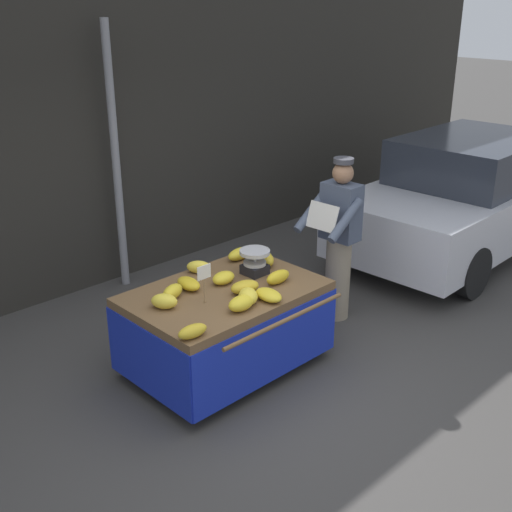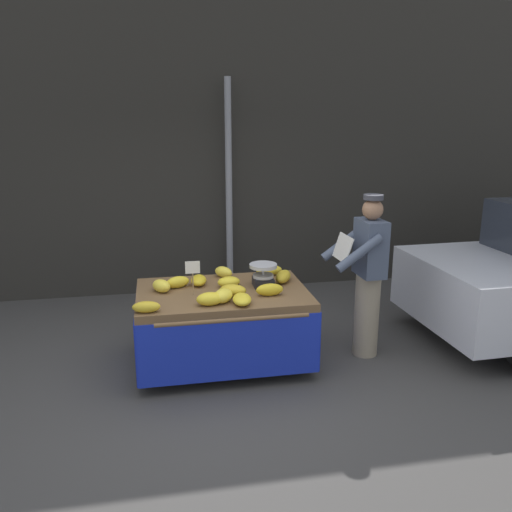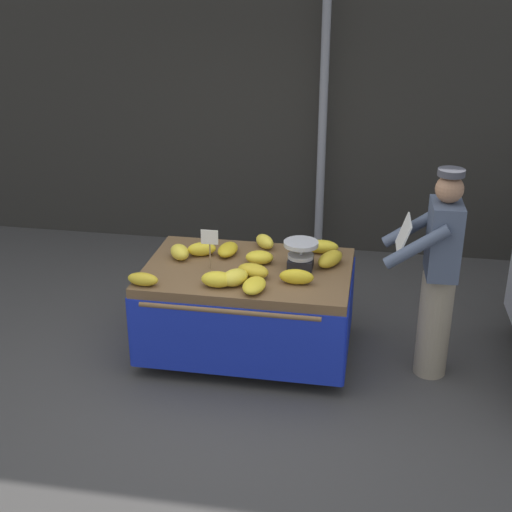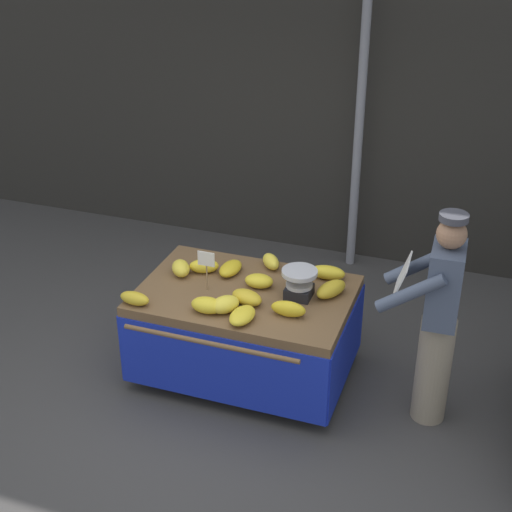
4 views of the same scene
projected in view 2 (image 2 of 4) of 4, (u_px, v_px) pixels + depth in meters
The scene contains 20 objects.
ground_plane at pixel (222, 394), 4.82m from camera, with size 60.00×60.00×0.00m, color #423F3D.
back_wall at pixel (191, 148), 7.28m from camera, with size 16.00×0.24×4.07m, color #2D2B26.
street_pole at pixel (229, 190), 7.20m from camera, with size 0.09×0.09×2.97m, color gray.
banana_cart at pixel (223, 310), 5.26m from camera, with size 1.70×1.34×0.79m.
weighing_scale at pixel (263, 275), 5.31m from camera, with size 0.28×0.28×0.24m.
price_sign at pixel (193, 271), 5.01m from camera, with size 0.14×0.01×0.34m.
banana_bunch_0 at pixel (146, 307), 4.62m from camera, with size 0.12×0.25×0.10m, color gold.
banana_bunch_1 at pixel (224, 272), 5.62m from camera, with size 0.12×0.22×0.12m, color yellow.
banana_bunch_2 at pixel (161, 286), 5.16m from camera, with size 0.14×0.22×0.12m, color yellow.
banana_bunch_3 at pixel (233, 290), 5.04m from camera, with size 0.15×0.26×0.11m, color gold.
banana_bunch_4 at pixel (270, 290), 5.05m from camera, with size 0.11×0.27×0.12m, color gold.
banana_bunch_5 at pixel (242, 299), 4.83m from camera, with size 0.17×0.28×0.09m, color yellow.
banana_bunch_6 at pixel (229, 282), 5.31m from camera, with size 0.16×0.23×0.11m, color yellow.
banana_bunch_7 at pixel (178, 282), 5.28m from camera, with size 0.12×0.24×0.12m, color yellow.
banana_bunch_8 at pixel (223, 296), 4.86m from camera, with size 0.16×0.23×0.13m, color yellow.
banana_bunch_9 at pixel (269, 270), 5.69m from camera, with size 0.13×0.28×0.11m, color yellow.
banana_bunch_10 at pixel (283, 276), 5.46m from camera, with size 0.14×0.30×0.12m, color gold.
banana_bunch_11 at pixel (199, 280), 5.38m from camera, with size 0.16×0.27×0.10m, color gold.
banana_bunch_12 at pixel (210, 299), 4.79m from camera, with size 0.15×0.25×0.12m, color yellow.
vendor_person at pixel (367, 276), 5.41m from camera, with size 0.59×0.53×1.71m.
Camera 2 is at (-0.50, -4.31, 2.47)m, focal length 36.85 mm.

